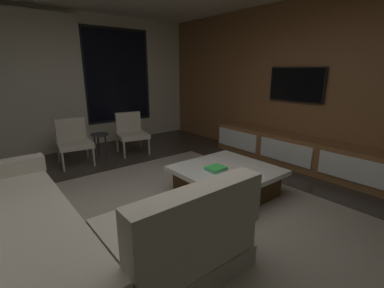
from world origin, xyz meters
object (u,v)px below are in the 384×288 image
(sectional_couch, at_px, (56,235))
(accent_chair_near_window, at_px, (131,131))
(coffee_table, at_px, (226,181))
(media_console, at_px, (294,152))
(accent_chair_by_curtain, at_px, (73,139))
(side_stool, at_px, (100,138))
(book_stack_on_coffee_table, at_px, (216,169))
(mounted_tv, at_px, (296,84))

(sectional_couch, xyz_separation_m, accent_chair_near_window, (1.96, 2.57, 0.14))
(coffee_table, xyz_separation_m, media_console, (1.66, 0.02, 0.06))
(coffee_table, height_order, accent_chair_by_curtain, accent_chair_by_curtain)
(sectional_couch, distance_m, side_stool, 2.94)
(accent_chair_near_window, bearing_deg, accent_chair_by_curtain, 178.44)
(coffee_table, bearing_deg, accent_chair_near_window, 92.24)
(book_stack_on_coffee_table, relative_size, mounted_tv, 0.24)
(accent_chair_near_window, xyz_separation_m, media_console, (1.76, -2.47, -0.18))
(coffee_table, height_order, book_stack_on_coffee_table, book_stack_on_coffee_table)
(sectional_couch, relative_size, mounted_tv, 2.56)
(coffee_table, bearing_deg, sectional_couch, -177.79)
(mounted_tv, bearing_deg, coffee_table, -173.18)
(book_stack_on_coffee_table, bearing_deg, sectional_couch, -176.54)
(book_stack_on_coffee_table, distance_m, mounted_tv, 2.24)
(coffee_table, xyz_separation_m, side_stool, (-0.71, 2.53, 0.19))
(accent_chair_by_curtain, relative_size, side_stool, 1.70)
(sectional_couch, height_order, accent_chair_by_curtain, sectional_couch)
(accent_chair_near_window, xyz_separation_m, accent_chair_by_curtain, (-1.07, 0.03, 0.00))
(accent_chair_near_window, bearing_deg, sectional_couch, -127.38)
(sectional_couch, xyz_separation_m, media_console, (3.72, 0.10, -0.04))
(sectional_couch, bearing_deg, book_stack_on_coffee_table, 3.46)
(coffee_table, distance_m, side_stool, 2.64)
(sectional_couch, relative_size, coffee_table, 2.16)
(sectional_couch, xyz_separation_m, book_stack_on_coffee_table, (1.90, 0.11, 0.09))
(side_stool, relative_size, mounted_tv, 0.47)
(sectional_couch, height_order, book_stack_on_coffee_table, sectional_couch)
(coffee_table, relative_size, book_stack_on_coffee_table, 4.99)
(book_stack_on_coffee_table, xyz_separation_m, media_console, (1.83, -0.01, -0.13))
(accent_chair_by_curtain, bearing_deg, sectional_couch, -108.96)
(book_stack_on_coffee_table, height_order, media_console, media_console)
(book_stack_on_coffee_table, distance_m, accent_chair_near_window, 2.46)
(sectional_couch, distance_m, book_stack_on_coffee_table, 1.90)
(coffee_table, distance_m, mounted_tv, 2.19)
(accent_chair_by_curtain, bearing_deg, accent_chair_near_window, -1.56)
(mounted_tv, bearing_deg, sectional_couch, -175.61)
(accent_chair_near_window, bearing_deg, media_console, -54.48)
(book_stack_on_coffee_table, relative_size, accent_chair_near_window, 0.30)
(book_stack_on_coffee_table, bearing_deg, coffee_table, -12.22)
(book_stack_on_coffee_table, bearing_deg, mounted_tv, 5.28)
(media_console, bearing_deg, mounted_tv, 47.57)
(coffee_table, relative_size, side_stool, 2.52)
(sectional_couch, height_order, mounted_tv, mounted_tv)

